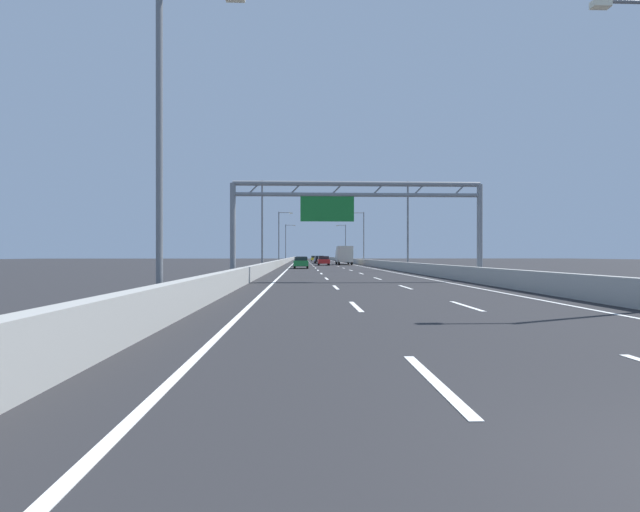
# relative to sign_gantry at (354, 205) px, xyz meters

# --- Properties ---
(ground_plane) EXTENTS (260.00, 260.00, 0.00)m
(ground_plane) POSITION_rel_sign_gantry_xyz_m (0.25, 72.76, -4.84)
(ground_plane) COLOR #262628
(lane_dash_left_0) EXTENTS (0.16, 3.00, 0.01)m
(lane_dash_left_0) POSITION_rel_sign_gantry_xyz_m (-1.55, -23.74, -4.83)
(lane_dash_left_0) COLOR white
(lane_dash_left_0) RESTS_ON ground_plane
(lane_dash_left_1) EXTENTS (0.16, 3.00, 0.01)m
(lane_dash_left_1) POSITION_rel_sign_gantry_xyz_m (-1.55, -14.74, -4.83)
(lane_dash_left_1) COLOR white
(lane_dash_left_1) RESTS_ON ground_plane
(lane_dash_left_2) EXTENTS (0.16, 3.00, 0.01)m
(lane_dash_left_2) POSITION_rel_sign_gantry_xyz_m (-1.55, -5.74, -4.83)
(lane_dash_left_2) COLOR white
(lane_dash_left_2) RESTS_ON ground_plane
(lane_dash_left_3) EXTENTS (0.16, 3.00, 0.01)m
(lane_dash_left_3) POSITION_rel_sign_gantry_xyz_m (-1.55, 3.26, -4.83)
(lane_dash_left_3) COLOR white
(lane_dash_left_3) RESTS_ON ground_plane
(lane_dash_left_4) EXTENTS (0.16, 3.00, 0.01)m
(lane_dash_left_4) POSITION_rel_sign_gantry_xyz_m (-1.55, 12.26, -4.83)
(lane_dash_left_4) COLOR white
(lane_dash_left_4) RESTS_ON ground_plane
(lane_dash_left_5) EXTENTS (0.16, 3.00, 0.01)m
(lane_dash_left_5) POSITION_rel_sign_gantry_xyz_m (-1.55, 21.26, -4.83)
(lane_dash_left_5) COLOR white
(lane_dash_left_5) RESTS_ON ground_plane
(lane_dash_left_6) EXTENTS (0.16, 3.00, 0.01)m
(lane_dash_left_6) POSITION_rel_sign_gantry_xyz_m (-1.55, 30.26, -4.83)
(lane_dash_left_6) COLOR white
(lane_dash_left_6) RESTS_ON ground_plane
(lane_dash_left_7) EXTENTS (0.16, 3.00, 0.01)m
(lane_dash_left_7) POSITION_rel_sign_gantry_xyz_m (-1.55, 39.26, -4.83)
(lane_dash_left_7) COLOR white
(lane_dash_left_7) RESTS_ON ground_plane
(lane_dash_left_8) EXTENTS (0.16, 3.00, 0.01)m
(lane_dash_left_8) POSITION_rel_sign_gantry_xyz_m (-1.55, 48.26, -4.83)
(lane_dash_left_8) COLOR white
(lane_dash_left_8) RESTS_ON ground_plane
(lane_dash_left_9) EXTENTS (0.16, 3.00, 0.01)m
(lane_dash_left_9) POSITION_rel_sign_gantry_xyz_m (-1.55, 57.26, -4.83)
(lane_dash_left_9) COLOR white
(lane_dash_left_9) RESTS_ON ground_plane
(lane_dash_left_10) EXTENTS (0.16, 3.00, 0.01)m
(lane_dash_left_10) POSITION_rel_sign_gantry_xyz_m (-1.55, 66.26, -4.83)
(lane_dash_left_10) COLOR white
(lane_dash_left_10) RESTS_ON ground_plane
(lane_dash_left_11) EXTENTS (0.16, 3.00, 0.01)m
(lane_dash_left_11) POSITION_rel_sign_gantry_xyz_m (-1.55, 75.26, -4.83)
(lane_dash_left_11) COLOR white
(lane_dash_left_11) RESTS_ON ground_plane
(lane_dash_left_12) EXTENTS (0.16, 3.00, 0.01)m
(lane_dash_left_12) POSITION_rel_sign_gantry_xyz_m (-1.55, 84.26, -4.83)
(lane_dash_left_12) COLOR white
(lane_dash_left_12) RESTS_ON ground_plane
(lane_dash_left_13) EXTENTS (0.16, 3.00, 0.01)m
(lane_dash_left_13) POSITION_rel_sign_gantry_xyz_m (-1.55, 93.26, -4.83)
(lane_dash_left_13) COLOR white
(lane_dash_left_13) RESTS_ON ground_plane
(lane_dash_left_14) EXTENTS (0.16, 3.00, 0.01)m
(lane_dash_left_14) POSITION_rel_sign_gantry_xyz_m (-1.55, 102.26, -4.83)
(lane_dash_left_14) COLOR white
(lane_dash_left_14) RESTS_ON ground_plane
(lane_dash_left_15) EXTENTS (0.16, 3.00, 0.01)m
(lane_dash_left_15) POSITION_rel_sign_gantry_xyz_m (-1.55, 111.26, -4.83)
(lane_dash_left_15) COLOR white
(lane_dash_left_15) RESTS_ON ground_plane
(lane_dash_left_16) EXTENTS (0.16, 3.00, 0.01)m
(lane_dash_left_16) POSITION_rel_sign_gantry_xyz_m (-1.55, 120.26, -4.83)
(lane_dash_left_16) COLOR white
(lane_dash_left_16) RESTS_ON ground_plane
(lane_dash_left_17) EXTENTS (0.16, 3.00, 0.01)m
(lane_dash_left_17) POSITION_rel_sign_gantry_xyz_m (-1.55, 129.26, -4.83)
(lane_dash_left_17) COLOR white
(lane_dash_left_17) RESTS_ON ground_plane
(lane_dash_right_1) EXTENTS (0.16, 3.00, 0.01)m
(lane_dash_right_1) POSITION_rel_sign_gantry_xyz_m (2.05, -14.74, -4.83)
(lane_dash_right_1) COLOR white
(lane_dash_right_1) RESTS_ON ground_plane
(lane_dash_right_2) EXTENTS (0.16, 3.00, 0.01)m
(lane_dash_right_2) POSITION_rel_sign_gantry_xyz_m (2.05, -5.74, -4.83)
(lane_dash_right_2) COLOR white
(lane_dash_right_2) RESTS_ON ground_plane
(lane_dash_right_3) EXTENTS (0.16, 3.00, 0.01)m
(lane_dash_right_3) POSITION_rel_sign_gantry_xyz_m (2.05, 3.26, -4.83)
(lane_dash_right_3) COLOR white
(lane_dash_right_3) RESTS_ON ground_plane
(lane_dash_right_4) EXTENTS (0.16, 3.00, 0.01)m
(lane_dash_right_4) POSITION_rel_sign_gantry_xyz_m (2.05, 12.26, -4.83)
(lane_dash_right_4) COLOR white
(lane_dash_right_4) RESTS_ON ground_plane
(lane_dash_right_5) EXTENTS (0.16, 3.00, 0.01)m
(lane_dash_right_5) POSITION_rel_sign_gantry_xyz_m (2.05, 21.26, -4.83)
(lane_dash_right_5) COLOR white
(lane_dash_right_5) RESTS_ON ground_plane
(lane_dash_right_6) EXTENTS (0.16, 3.00, 0.01)m
(lane_dash_right_6) POSITION_rel_sign_gantry_xyz_m (2.05, 30.26, -4.83)
(lane_dash_right_6) COLOR white
(lane_dash_right_6) RESTS_ON ground_plane
(lane_dash_right_7) EXTENTS (0.16, 3.00, 0.01)m
(lane_dash_right_7) POSITION_rel_sign_gantry_xyz_m (2.05, 39.26, -4.83)
(lane_dash_right_7) COLOR white
(lane_dash_right_7) RESTS_ON ground_plane
(lane_dash_right_8) EXTENTS (0.16, 3.00, 0.01)m
(lane_dash_right_8) POSITION_rel_sign_gantry_xyz_m (2.05, 48.26, -4.83)
(lane_dash_right_8) COLOR white
(lane_dash_right_8) RESTS_ON ground_plane
(lane_dash_right_9) EXTENTS (0.16, 3.00, 0.01)m
(lane_dash_right_9) POSITION_rel_sign_gantry_xyz_m (2.05, 57.26, -4.83)
(lane_dash_right_9) COLOR white
(lane_dash_right_9) RESTS_ON ground_plane
(lane_dash_right_10) EXTENTS (0.16, 3.00, 0.01)m
(lane_dash_right_10) POSITION_rel_sign_gantry_xyz_m (2.05, 66.26, -4.83)
(lane_dash_right_10) COLOR white
(lane_dash_right_10) RESTS_ON ground_plane
(lane_dash_right_11) EXTENTS (0.16, 3.00, 0.01)m
(lane_dash_right_11) POSITION_rel_sign_gantry_xyz_m (2.05, 75.26, -4.83)
(lane_dash_right_11) COLOR white
(lane_dash_right_11) RESTS_ON ground_plane
(lane_dash_right_12) EXTENTS (0.16, 3.00, 0.01)m
(lane_dash_right_12) POSITION_rel_sign_gantry_xyz_m (2.05, 84.26, -4.83)
(lane_dash_right_12) COLOR white
(lane_dash_right_12) RESTS_ON ground_plane
(lane_dash_right_13) EXTENTS (0.16, 3.00, 0.01)m
(lane_dash_right_13) POSITION_rel_sign_gantry_xyz_m (2.05, 93.26, -4.83)
(lane_dash_right_13) COLOR white
(lane_dash_right_13) RESTS_ON ground_plane
(lane_dash_right_14) EXTENTS (0.16, 3.00, 0.01)m
(lane_dash_right_14) POSITION_rel_sign_gantry_xyz_m (2.05, 102.26, -4.83)
(lane_dash_right_14) COLOR white
(lane_dash_right_14) RESTS_ON ground_plane
(lane_dash_right_15) EXTENTS (0.16, 3.00, 0.01)m
(lane_dash_right_15) POSITION_rel_sign_gantry_xyz_m (2.05, 111.26, -4.83)
(lane_dash_right_15) COLOR white
(lane_dash_right_15) RESTS_ON ground_plane
(lane_dash_right_16) EXTENTS (0.16, 3.00, 0.01)m
(lane_dash_right_16) POSITION_rel_sign_gantry_xyz_m (2.05, 120.26, -4.83)
(lane_dash_right_16) COLOR white
(lane_dash_right_16) RESTS_ON ground_plane
(lane_dash_right_17) EXTENTS (0.16, 3.00, 0.01)m
(lane_dash_right_17) POSITION_rel_sign_gantry_xyz_m (2.05, 129.26, -4.83)
(lane_dash_right_17) COLOR white
(lane_dash_right_17) RESTS_ON ground_plane
(edge_line_left) EXTENTS (0.16, 176.00, 0.01)m
(edge_line_left) POSITION_rel_sign_gantry_xyz_m (-5.00, 60.76, -4.83)
(edge_line_left) COLOR white
(edge_line_left) RESTS_ON ground_plane
(edge_line_right) EXTENTS (0.16, 176.00, 0.01)m
(edge_line_right) POSITION_rel_sign_gantry_xyz_m (5.50, 60.76, -4.83)
(edge_line_right) COLOR white
(edge_line_right) RESTS_ON ground_plane
(barrier_left) EXTENTS (0.45, 220.00, 0.95)m
(barrier_left) POSITION_rel_sign_gantry_xyz_m (-6.65, 82.76, -4.36)
(barrier_left) COLOR #9E9E99
(barrier_left) RESTS_ON ground_plane
(barrier_right) EXTENTS (0.45, 220.00, 0.95)m
(barrier_right) POSITION_rel_sign_gantry_xyz_m (7.15, 82.76, -4.36)
(barrier_right) COLOR #9E9E99
(barrier_right) RESTS_ON ground_plane
(sign_gantry) EXTENTS (16.13, 0.36, 6.36)m
(sign_gantry) POSITION_rel_sign_gantry_xyz_m (0.00, 0.00, 0.00)
(sign_gantry) COLOR gray
(sign_gantry) RESTS_ON ground_plane
(streetlamp_left_near) EXTENTS (2.58, 0.28, 9.50)m
(streetlamp_left_near) POSITION_rel_sign_gantry_xyz_m (-7.21, -15.92, 0.56)
(streetlamp_left_near) COLOR slate
(streetlamp_left_near) RESTS_ON ground_plane
(streetlamp_left_mid) EXTENTS (2.58, 0.28, 9.50)m
(streetlamp_left_mid) POSITION_rel_sign_gantry_xyz_m (-7.21, 19.76, 0.56)
(streetlamp_left_mid) COLOR slate
(streetlamp_left_mid) RESTS_ON ground_plane
(streetlamp_right_mid) EXTENTS (2.58, 0.28, 9.50)m
(streetlamp_right_mid) POSITION_rel_sign_gantry_xyz_m (7.72, 19.76, 0.56)
(streetlamp_right_mid) COLOR slate
(streetlamp_right_mid) RESTS_ON ground_plane
(streetlamp_left_far) EXTENTS (2.58, 0.28, 9.50)m
(streetlamp_left_far) POSITION_rel_sign_gantry_xyz_m (-7.21, 55.44, 0.56)
(streetlamp_left_far) COLOR slate
(streetlamp_left_far) RESTS_ON ground_plane
(streetlamp_right_far) EXTENTS (2.58, 0.28, 9.50)m
(streetlamp_right_far) POSITION_rel_sign_gantry_xyz_m (7.72, 55.44, 0.56)
(streetlamp_right_far) COLOR slate
(streetlamp_right_far) RESTS_ON ground_plane
(streetlamp_left_distant) EXTENTS (2.58, 0.28, 9.50)m
(streetlamp_left_distant) POSITION_rel_sign_gantry_xyz_m (-7.21, 91.12, 0.56)
(streetlamp_left_distant) COLOR slate
(streetlamp_left_distant) RESTS_ON ground_plane
(streetlamp_right_distant) EXTENTS (2.58, 0.28, 9.50)m
(streetlamp_right_distant) POSITION_rel_sign_gantry_xyz_m (7.72, 91.12, 0.56)
(streetlamp_right_distant) COLOR slate
(streetlamp_right_distant) RESTS_ON ground_plane
(green_car) EXTENTS (1.80, 4.15, 1.42)m
(green_car) POSITION_rel_sign_gantry_xyz_m (-3.40, 28.99, -4.10)
(green_car) COLOR #1E7A38
(green_car) RESTS_ON ground_plane
(yellow_car) EXTENTS (1.86, 4.52, 1.48)m
(yellow_car) POSITION_rel_sign_gantry_xyz_m (0.08, 97.60, -4.07)
(yellow_car) COLOR yellow
(yellow_car) RESTS_ON ground_plane
(red_car) EXTENTS (1.87, 4.26, 1.50)m
(red_car) POSITION_rel_sign_gantry_xyz_m (0.25, 46.89, -4.06)
(red_car) COLOR red
(red_car) RESTS_ON ground_plane
(black_car) EXTENTS (1.79, 4.44, 1.54)m
(black_car) POSITION_rel_sign_gantry_xyz_m (0.19, 63.01, -4.06)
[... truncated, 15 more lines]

